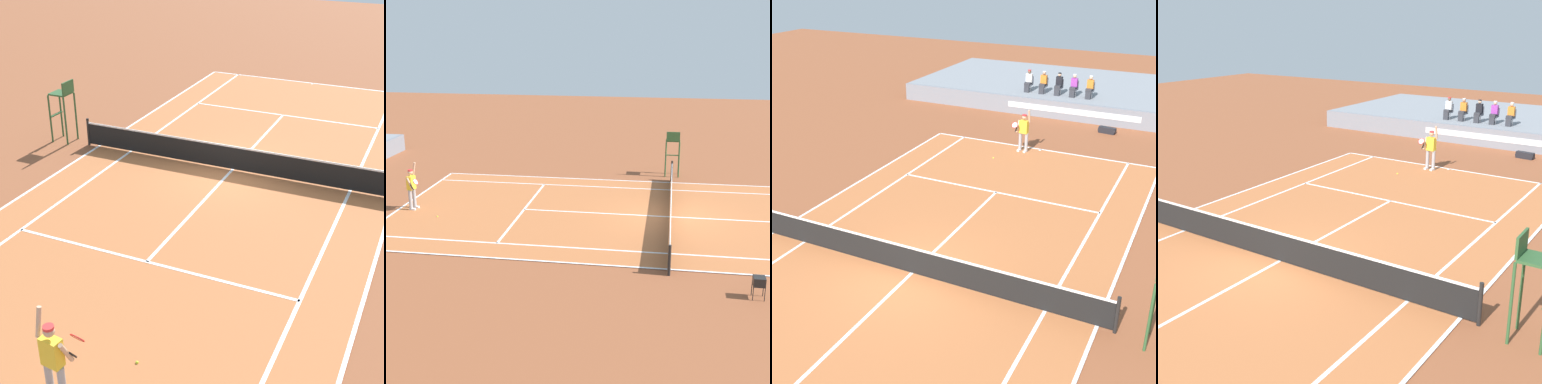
# 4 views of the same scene
# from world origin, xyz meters

# --- Properties ---
(ground_plane) EXTENTS (80.00, 80.00, 0.00)m
(ground_plane) POSITION_xyz_m (0.00, 0.00, 0.00)
(ground_plane) COLOR brown
(court) EXTENTS (11.08, 23.88, 0.03)m
(court) POSITION_xyz_m (0.00, 0.00, 0.01)
(court) COLOR #B76638
(court) RESTS_ON ground
(net) EXTENTS (11.98, 0.10, 1.07)m
(net) POSITION_xyz_m (0.00, 0.00, 0.52)
(net) COLOR black
(net) RESTS_ON ground
(barrier_wall) EXTENTS (21.54, 0.25, 1.02)m
(barrier_wall) POSITION_xyz_m (0.00, 17.18, 0.51)
(barrier_wall) COLOR gray
(barrier_wall) RESTS_ON ground
(bleacher_platform) EXTENTS (21.54, 9.56, 1.02)m
(bleacher_platform) POSITION_xyz_m (0.00, 22.08, 0.51)
(bleacher_platform) COLOR gray
(bleacher_platform) RESTS_ON ground
(spectator_seated_0) EXTENTS (0.44, 0.60, 1.27)m
(spectator_seated_0) POSITION_xyz_m (-3.11, 18.58, 1.63)
(spectator_seated_0) COLOR #474C56
(spectator_seated_0) RESTS_ON bleacher_platform
(spectator_seated_1) EXTENTS (0.44, 0.60, 1.27)m
(spectator_seated_1) POSITION_xyz_m (-2.20, 18.58, 1.63)
(spectator_seated_1) COLOR #474C56
(spectator_seated_1) RESTS_ON bleacher_platform
(spectator_seated_2) EXTENTS (0.44, 0.60, 1.27)m
(spectator_seated_2) POSITION_xyz_m (-1.27, 18.58, 1.63)
(spectator_seated_2) COLOR #474C56
(spectator_seated_2) RESTS_ON bleacher_platform
(spectator_seated_3) EXTENTS (0.44, 0.60, 1.27)m
(spectator_seated_3) POSITION_xyz_m (-0.38, 18.58, 1.63)
(spectator_seated_3) COLOR #474C56
(spectator_seated_3) RESTS_ON bleacher_platform
(spectator_seated_4) EXTENTS (0.44, 0.60, 1.27)m
(spectator_seated_4) POSITION_xyz_m (0.55, 18.58, 1.63)
(spectator_seated_4) COLOR #474C56
(spectator_seated_4) RESTS_ON bleacher_platform
(tennis_player) EXTENTS (0.80, 0.62, 2.08)m
(tennis_player) POSITION_xyz_m (-0.71, 11.28, 0.99)
(tennis_player) COLOR #9E9EA3
(tennis_player) RESTS_ON ground
(tennis_ball) EXTENTS (0.07, 0.07, 0.07)m
(tennis_ball) POSITION_xyz_m (-1.58, 9.80, 0.03)
(tennis_ball) COLOR #D1E533
(tennis_ball) RESTS_ON ground
(equipment_bag) EXTENTS (0.93, 0.43, 0.32)m
(equipment_bag) POSITION_xyz_m (2.29, 15.84, 0.16)
(equipment_bag) COLOR black
(equipment_bag) RESTS_ON ground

